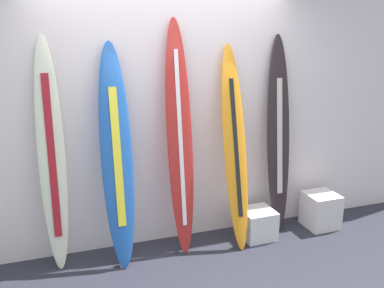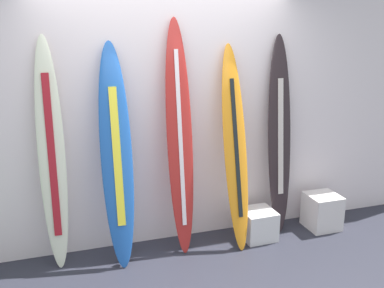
{
  "view_description": "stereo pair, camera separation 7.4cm",
  "coord_description": "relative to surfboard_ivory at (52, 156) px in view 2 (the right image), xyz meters",
  "views": [
    {
      "loc": [
        -1.12,
        -2.84,
        2.23
      ],
      "look_at": [
        0.18,
        0.95,
        1.09
      ],
      "focal_mm": 40.8,
      "sensor_mm": 36.0,
      "label": 1
    },
    {
      "loc": [
        -1.05,
        -2.87,
        2.23
      ],
      "look_at": [
        0.18,
        0.95,
        1.09
      ],
      "focal_mm": 40.8,
      "sensor_mm": 36.0,
      "label": 2
    }
  ],
  "objects": [
    {
      "name": "wall_back",
      "position": [
        1.1,
        0.25,
        0.34
      ],
      "size": [
        7.2,
        0.2,
        2.8
      ],
      "primitive_type": "cube",
      "color": "white",
      "rests_on": "ground"
    },
    {
      "name": "surfboard_ivory",
      "position": [
        0.0,
        0.0,
        0.0
      ],
      "size": [
        0.25,
        0.3,
        2.12
      ],
      "color": "#E8EACB",
      "rests_on": "ground"
    },
    {
      "name": "surfboard_cobalt",
      "position": [
        0.56,
        -0.11,
        -0.04
      ],
      "size": [
        0.3,
        0.47,
        2.06
      ],
      "color": "#225AB4",
      "rests_on": "ground"
    },
    {
      "name": "surfboard_crimson",
      "position": [
        1.18,
        -0.06,
        0.05
      ],
      "size": [
        0.26,
        0.38,
        2.26
      ],
      "color": "#B32723",
      "rests_on": "ground"
    },
    {
      "name": "surfboard_sunset",
      "position": [
        1.72,
        -0.13,
        -0.06
      ],
      "size": [
        0.25,
        0.52,
        2.02
      ],
      "color": "orange",
      "rests_on": "ground"
    },
    {
      "name": "surfboard_charcoal",
      "position": [
        2.28,
        -0.0,
        -0.03
      ],
      "size": [
        0.26,
        0.29,
        2.1
      ],
      "color": "#2A2023",
      "rests_on": "ground"
    },
    {
      "name": "display_block_left",
      "position": [
        2.79,
        -0.14,
        -0.87
      ],
      "size": [
        0.34,
        0.34,
        0.38
      ],
      "color": "silver",
      "rests_on": "ground"
    },
    {
      "name": "display_block_center",
      "position": [
        2.0,
        -0.14,
        -0.91
      ],
      "size": [
        0.34,
        0.34,
        0.31
      ],
      "color": "silver",
      "rests_on": "ground"
    }
  ]
}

